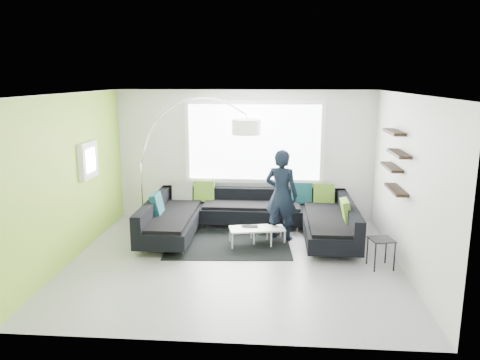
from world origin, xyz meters
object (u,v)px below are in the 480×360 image
at_px(sectional_sofa, 250,219).
at_px(arc_lamp, 140,163).
at_px(person, 281,195).
at_px(laptop, 250,227).
at_px(side_table, 381,253).
at_px(coffee_table, 259,235).

xyz_separation_m(sectional_sofa, arc_lamp, (-2.28, 0.58, 0.96)).
relative_size(arc_lamp, person, 1.54).
bearing_deg(laptop, side_table, -21.83).
xyz_separation_m(arc_lamp, laptop, (2.30, -0.94, -1.01)).
distance_m(coffee_table, side_table, 2.26).
bearing_deg(person, side_table, 160.25).
bearing_deg(sectional_sofa, person, -1.80).
xyz_separation_m(sectional_sofa, person, (0.60, -0.02, 0.49)).
bearing_deg(coffee_table, sectional_sofa, 110.93).
relative_size(arc_lamp, side_table, 5.40).
distance_m(side_table, laptop, 2.39).
relative_size(sectional_sofa, person, 2.27).
relative_size(arc_lamp, laptop, 8.64).
bearing_deg(laptop, sectional_sofa, 94.61).
height_order(arc_lamp, person, arc_lamp).
bearing_deg(person, laptop, 49.45).
relative_size(coffee_table, side_table, 1.97).
height_order(sectional_sofa, coffee_table, sectional_sofa).
bearing_deg(sectional_sofa, side_table, -30.66).
distance_m(side_table, person, 2.16).
height_order(sectional_sofa, person, person).
bearing_deg(coffee_table, side_table, -38.38).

